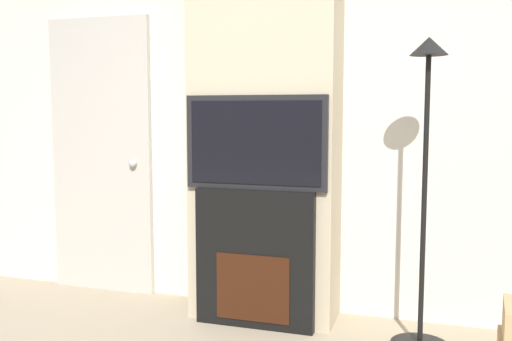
% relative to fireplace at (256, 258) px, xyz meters
% --- Properties ---
extents(wall_back, '(6.00, 0.06, 2.70)m').
position_rel_fireplace_xyz_m(wall_back, '(0.00, 0.42, 0.91)').
color(wall_back, silver).
rests_on(wall_back, ground_plane).
extents(chimney_breast, '(0.95, 0.39, 2.70)m').
position_rel_fireplace_xyz_m(chimney_breast, '(0.00, 0.20, 0.91)').
color(chimney_breast, '#BCAD8E').
rests_on(chimney_breast, ground_plane).
extents(fireplace, '(0.77, 0.15, 0.88)m').
position_rel_fireplace_xyz_m(fireplace, '(0.00, 0.00, 0.00)').
color(fireplace, black).
rests_on(fireplace, ground_plane).
extents(television, '(0.91, 0.07, 0.59)m').
position_rel_fireplace_xyz_m(television, '(0.00, -0.00, 0.74)').
color(television, black).
rests_on(television, fireplace).
extents(floor_lamp, '(0.33, 0.33, 1.78)m').
position_rel_fireplace_xyz_m(floor_lamp, '(1.02, -0.04, 0.59)').
color(floor_lamp, black).
rests_on(floor_lamp, ground_plane).
extents(entry_door, '(0.83, 0.09, 2.06)m').
position_rel_fireplace_xyz_m(entry_door, '(-1.35, 0.36, 0.59)').
color(entry_door, '#BCB7AD').
rests_on(entry_door, ground_plane).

